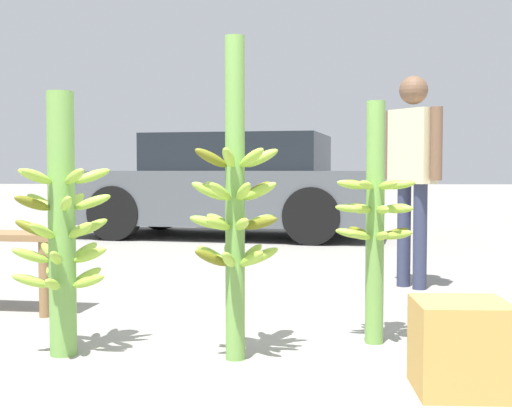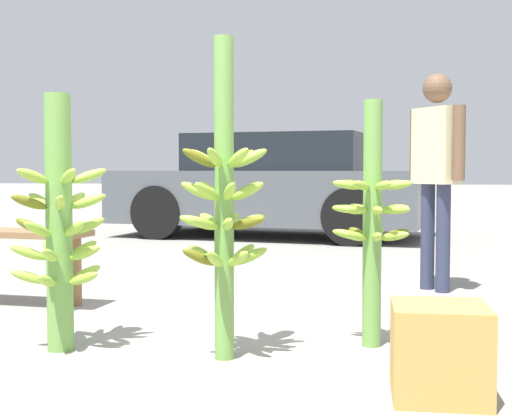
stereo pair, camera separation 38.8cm
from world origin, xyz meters
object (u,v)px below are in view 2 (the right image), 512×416
at_px(banana_stalk_center, 224,203).
at_px(produce_crate, 440,351).
at_px(banana_stalk_left, 59,224).
at_px(vendor_person, 436,160).
at_px(parked_car, 273,187).
at_px(banana_stalk_right, 372,219).

bearing_deg(banana_stalk_center, produce_crate, -25.30).
relative_size(banana_stalk_left, produce_crate, 3.44).
bearing_deg(vendor_person, parked_car, -13.48).
bearing_deg(banana_stalk_left, banana_stalk_center, -2.98).
bearing_deg(vendor_person, banana_stalk_right, 128.06).
height_order(banana_stalk_left, banana_stalk_right, banana_stalk_left).
distance_m(vendor_person, parked_car, 4.44).
height_order(banana_stalk_left, produce_crate, banana_stalk_left).
bearing_deg(banana_stalk_left, parked_car, 86.93).
height_order(banana_stalk_right, vendor_person, vendor_person).
xyz_separation_m(banana_stalk_center, vendor_person, (1.20, 2.11, 0.23)).
bearing_deg(parked_car, banana_stalk_right, -157.92).
bearing_deg(banana_stalk_left, banana_stalk_right, 11.18).
xyz_separation_m(banana_stalk_right, produce_crate, (0.25, -0.80, -0.47)).
relative_size(banana_stalk_left, banana_stalk_right, 1.02).
bearing_deg(banana_stalk_right, parked_car, 101.72).
relative_size(banana_stalk_right, produce_crate, 3.38).
distance_m(vendor_person, produce_crate, 2.69).
bearing_deg(vendor_person, produce_crate, 138.39).
relative_size(banana_stalk_center, produce_crate, 4.11).
distance_m(banana_stalk_center, produce_crate, 1.19).
distance_m(parked_car, produce_crate, 6.82).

